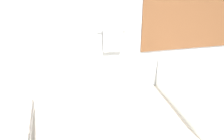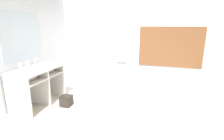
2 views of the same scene
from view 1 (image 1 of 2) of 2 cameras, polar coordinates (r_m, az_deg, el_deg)
The scene contains 2 objects.
wall_back_with_blinds at distance 4.28m, azimuth 4.39°, elevation 12.11°, with size 7.40×0.13×2.70m.
bathtub at distance 4.30m, azimuth 20.88°, elevation -4.21°, with size 1.01×1.73×0.68m.
Camera 1 is at (-1.19, -1.76, 2.27)m, focal length 40.00 mm.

